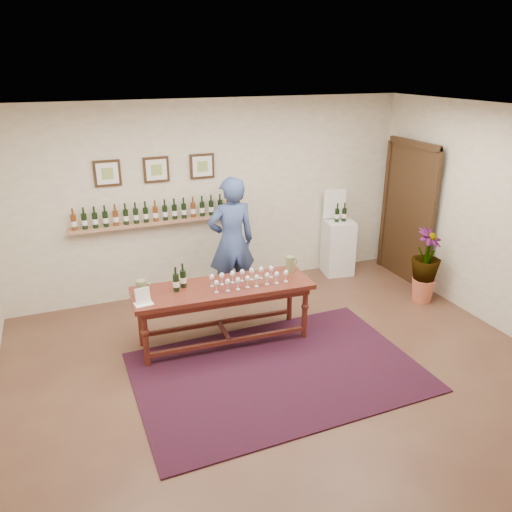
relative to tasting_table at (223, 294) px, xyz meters
name	(u,v)px	position (x,y,z in m)	size (l,w,h in m)	color
ground	(282,370)	(0.41, -0.85, -0.65)	(6.00, 6.00, 0.00)	#502D23
room_shell	(359,213)	(2.52, 1.01, 0.47)	(6.00, 6.00, 6.00)	#ECE4C8
rug	(278,372)	(0.35, -0.86, -0.64)	(3.12, 2.08, 0.02)	#4C0D13
tasting_table	(223,294)	(0.00, 0.00, 0.00)	(2.18, 0.79, 0.76)	#481612
table_glasses	(244,278)	(0.25, -0.06, 0.19)	(1.15, 0.26, 0.16)	silver
table_bottles	(180,278)	(-0.49, 0.11, 0.25)	(0.25, 0.15, 0.27)	black
pitcher_left	(141,289)	(-0.95, 0.04, 0.22)	(0.13, 0.13, 0.21)	olive
pitcher_right	(290,264)	(0.94, 0.11, 0.21)	(0.13, 0.13, 0.20)	olive
menu_card	(143,296)	(-0.96, -0.11, 0.20)	(0.20, 0.14, 0.18)	white
display_pedestal	(338,247)	(2.42, 1.38, -0.20)	(0.44, 0.44, 0.89)	silver
pedestal_bottles	(341,213)	(2.42, 1.37, 0.38)	(0.28, 0.08, 0.28)	black
info_sign	(335,204)	(2.39, 1.52, 0.50)	(0.37, 0.02, 0.51)	white
potted_plant	(426,266)	(3.03, 0.01, -0.10)	(0.67, 0.67, 0.94)	#C05D40
person	(232,242)	(0.46, 1.00, 0.28)	(0.67, 0.44, 1.84)	#35497F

